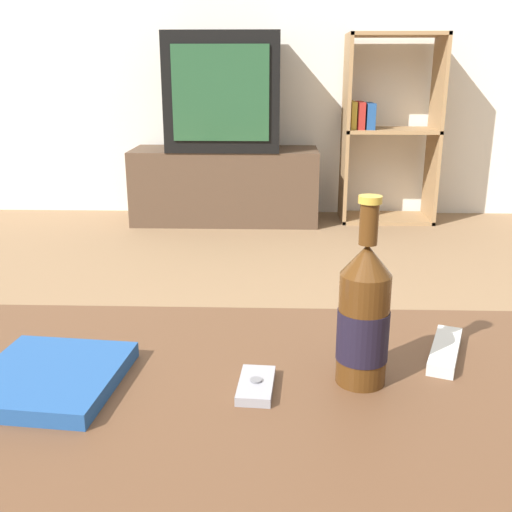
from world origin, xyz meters
name	(u,v)px	position (x,y,z in m)	size (l,w,h in m)	color
coffee_table	(221,436)	(0.00, 0.00, 0.36)	(1.19, 0.68, 0.42)	brown
tv_stand	(225,185)	(-0.22, 2.75, 0.21)	(1.08, 0.40, 0.43)	#4C3828
television	(224,92)	(-0.22, 2.75, 0.75)	(0.63, 0.42, 0.64)	black
bookshelf	(386,128)	(0.71, 2.81, 0.54)	(0.54, 0.30, 1.06)	#99754C
beer_bottle	(364,317)	(0.20, 0.06, 0.52)	(0.08, 0.08, 0.28)	#47280F
cell_phone	(256,385)	(0.05, 0.03, 0.43)	(0.06, 0.10, 0.02)	gray
remote_control	(445,351)	(0.35, 0.14, 0.43)	(0.09, 0.16, 0.02)	beige
table_book	(50,377)	(-0.25, 0.03, 0.43)	(0.22, 0.23, 0.02)	navy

